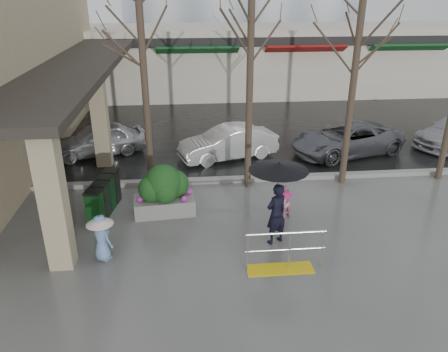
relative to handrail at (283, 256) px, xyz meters
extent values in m
plane|color=#51514F|center=(-1.36, 1.20, -0.38)|extent=(120.00, 120.00, 0.00)
cube|color=black|center=(-1.36, 23.20, -0.37)|extent=(120.00, 36.00, 0.01)
cube|color=gray|center=(-1.36, 5.20, -0.30)|extent=(120.00, 0.30, 0.15)
cube|color=#2D2823|center=(-6.16, 9.20, 3.25)|extent=(2.80, 18.00, 0.25)
cube|color=tan|center=(-5.26, 0.70, 1.37)|extent=(0.55, 0.55, 3.50)
cube|color=tan|center=(-5.26, 7.20, 1.37)|extent=(0.55, 0.55, 3.50)
cube|color=beige|center=(0.64, 19.20, 1.62)|extent=(34.00, 6.00, 4.00)
cube|color=maroon|center=(-7.36, 16.30, 2.47)|extent=(4.50, 1.68, 0.87)
cube|color=#0F4C1E|center=(-1.36, 16.30, 2.47)|extent=(4.50, 1.68, 0.87)
cube|color=maroon|center=(4.64, 16.30, 2.47)|extent=(4.50, 1.68, 0.87)
cube|color=#0F4C1E|center=(10.64, 16.30, 2.47)|extent=(4.50, 1.68, 0.87)
cube|color=black|center=(0.64, 16.30, 3.02)|extent=(34.00, 0.35, 0.50)
cube|color=yellow|center=(-0.06, 0.00, -0.37)|extent=(1.60, 0.50, 0.02)
cylinder|color=silver|center=(-0.86, 0.00, 0.12)|extent=(0.05, 0.05, 1.00)
cylinder|color=silver|center=(0.14, 0.00, 0.12)|extent=(0.05, 0.05, 1.00)
cylinder|color=silver|center=(0.94, 0.00, 0.12)|extent=(0.05, 0.05, 1.00)
cylinder|color=silver|center=(0.04, 0.00, 0.62)|extent=(1.90, 0.06, 0.06)
cylinder|color=silver|center=(0.04, 0.00, 0.17)|extent=(1.90, 0.04, 0.04)
cylinder|color=#382B21|center=(-3.36, 4.80, 3.02)|extent=(0.22, 0.22, 6.80)
cylinder|color=#382B21|center=(-0.16, 4.80, 3.12)|extent=(0.22, 0.22, 7.00)
cylinder|color=#382B21|center=(3.14, 4.80, 2.87)|extent=(0.22, 0.22, 6.50)
imported|color=black|center=(0.06, 1.22, 0.47)|extent=(0.73, 0.64, 1.68)
cylinder|color=black|center=(0.06, 1.22, 1.34)|extent=(0.02, 0.02, 1.07)
cone|color=black|center=(0.06, 1.22, 1.78)|extent=(1.50, 1.50, 0.18)
sphere|color=black|center=(0.06, 1.22, 1.89)|extent=(0.05, 0.05, 0.05)
imported|color=pink|center=(0.56, 2.52, 0.13)|extent=(0.62, 0.59, 1.01)
cylinder|color=black|center=(0.56, 2.52, 0.32)|extent=(0.02, 0.02, 0.44)
cone|color=#D72272|center=(0.56, 2.52, 0.45)|extent=(0.51, 0.51, 0.18)
sphere|color=black|center=(0.56, 2.52, 0.56)|extent=(0.05, 0.05, 0.05)
imported|color=#6C8FC1|center=(-4.33, 0.84, 0.23)|extent=(0.70, 0.68, 1.21)
cylinder|color=black|center=(-4.33, 0.84, 0.51)|extent=(0.02, 0.02, 0.57)
cone|color=silver|center=(-4.33, 0.84, 0.71)|extent=(0.66, 0.66, 0.18)
sphere|color=black|center=(-4.33, 0.84, 0.82)|extent=(0.05, 0.05, 0.05)
cube|color=slate|center=(-2.89, 3.13, -0.13)|extent=(1.83, 1.03, 0.49)
ellipsoid|color=#133A12|center=(-2.89, 3.13, 0.60)|extent=(1.08, 0.97, 1.13)
sphere|color=#133A12|center=(-3.23, 3.03, 0.46)|extent=(0.78, 0.78, 0.78)
sphere|color=#133A12|center=(-2.55, 3.27, 0.48)|extent=(0.82, 0.82, 0.82)
cube|color=#0D3B14|center=(-4.79, 2.59, 0.12)|extent=(0.47, 0.47, 0.98)
cube|color=black|center=(-4.79, 2.59, 0.65)|extent=(0.50, 0.50, 0.07)
cube|color=black|center=(-4.71, 3.07, 0.12)|extent=(0.47, 0.47, 0.98)
cube|color=black|center=(-4.71, 3.07, 0.65)|extent=(0.50, 0.50, 0.07)
cube|color=black|center=(-4.62, 3.56, 0.12)|extent=(0.47, 0.47, 0.98)
cube|color=black|center=(-4.62, 3.56, 0.65)|extent=(0.50, 0.50, 0.07)
cube|color=black|center=(-4.53, 4.04, 0.12)|extent=(0.47, 0.47, 0.98)
cube|color=black|center=(-4.53, 4.04, 0.65)|extent=(0.50, 0.50, 0.07)
imported|color=#BCBCC1|center=(-5.67, 8.35, 0.25)|extent=(3.98, 2.59, 1.26)
imported|color=white|center=(-0.55, 7.47, 0.25)|extent=(4.05, 2.42, 1.26)
imported|color=slate|center=(4.20, 7.50, 0.25)|extent=(4.94, 3.31, 1.26)
camera|label=1|loc=(-2.21, -8.53, 5.86)|focal=35.00mm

